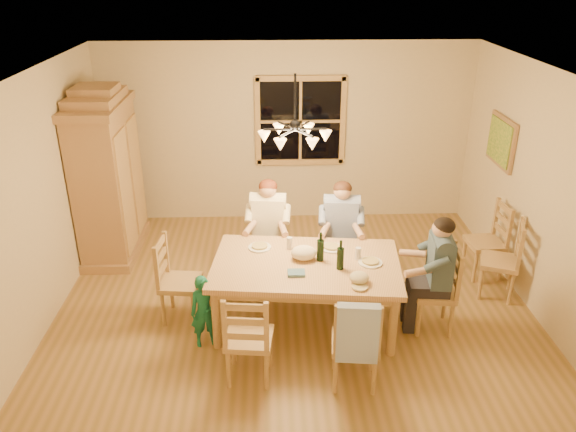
{
  "coord_description": "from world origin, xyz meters",
  "views": [
    {
      "loc": [
        -0.28,
        -5.64,
        3.73
      ],
      "look_at": [
        -0.07,
        0.1,
        1.1
      ],
      "focal_mm": 35.0,
      "sensor_mm": 36.0,
      "label": 1
    }
  ],
  "objects_px": {
    "dining_table": "(306,271)",
    "adult_slate_man": "(438,261)",
    "chair_near_left": "(249,351)",
    "child": "(204,311)",
    "armoire": "(108,180)",
    "chair_spare_front": "(497,273)",
    "wine_bottle_b": "(340,255)",
    "chair_end_right": "(433,304)",
    "chair_far_left": "(269,256)",
    "adult_woman": "(268,218)",
    "chandelier": "(295,134)",
    "chair_near_right": "(354,356)",
    "chair_end_left": "(182,294)",
    "chair_spare_back": "(483,253)",
    "wine_bottle_a": "(320,247)",
    "adult_plaid_man": "(341,220)",
    "chair_far_right": "(340,258)"
  },
  "relations": [
    {
      "from": "chair_far_left",
      "to": "chair_near_left",
      "type": "relative_size",
      "value": 1.0
    },
    {
      "from": "chair_end_left",
      "to": "wine_bottle_b",
      "type": "bearing_deg",
      "value": 86.79
    },
    {
      "from": "wine_bottle_b",
      "to": "chair_spare_back",
      "type": "bearing_deg",
      "value": 28.99
    },
    {
      "from": "chandelier",
      "to": "chair_spare_front",
      "type": "distance_m",
      "value": 3.03
    },
    {
      "from": "armoire",
      "to": "chair_spare_back",
      "type": "relative_size",
      "value": 2.32
    },
    {
      "from": "dining_table",
      "to": "chair_spare_front",
      "type": "relative_size",
      "value": 2.15
    },
    {
      "from": "chair_far_left",
      "to": "adult_slate_man",
      "type": "xyz_separation_m",
      "value": [
        1.79,
        -1.14,
        0.54
      ]
    },
    {
      "from": "dining_table",
      "to": "adult_slate_man",
      "type": "distance_m",
      "value": 1.41
    },
    {
      "from": "child",
      "to": "chair_end_left",
      "type": "bearing_deg",
      "value": 106.02
    },
    {
      "from": "chair_far_right",
      "to": "adult_plaid_man",
      "type": "relative_size",
      "value": 1.13
    },
    {
      "from": "dining_table",
      "to": "chair_far_right",
      "type": "xyz_separation_m",
      "value": [
        0.49,
        0.9,
        -0.36
      ]
    },
    {
      "from": "wine_bottle_a",
      "to": "adult_plaid_man",
      "type": "bearing_deg",
      "value": 68.72
    },
    {
      "from": "chair_end_right",
      "to": "adult_woman",
      "type": "bearing_deg",
      "value": 63.43
    },
    {
      "from": "chair_far_right",
      "to": "chair_spare_back",
      "type": "bearing_deg",
      "value": -172.04
    },
    {
      "from": "chair_end_left",
      "to": "wine_bottle_b",
      "type": "distance_m",
      "value": 1.87
    },
    {
      "from": "adult_slate_man",
      "to": "chair_spare_back",
      "type": "relative_size",
      "value": 0.88
    },
    {
      "from": "child",
      "to": "dining_table",
      "type": "bearing_deg",
      "value": 2.52
    },
    {
      "from": "chair_far_left",
      "to": "adult_woman",
      "type": "relative_size",
      "value": 1.13
    },
    {
      "from": "chair_near_left",
      "to": "adult_plaid_man",
      "type": "relative_size",
      "value": 1.13
    },
    {
      "from": "chair_far_left",
      "to": "wine_bottle_a",
      "type": "distance_m",
      "value": 1.26
    },
    {
      "from": "armoire",
      "to": "chair_far_left",
      "type": "xyz_separation_m",
      "value": [
        2.13,
        -0.83,
        -0.75
      ]
    },
    {
      "from": "adult_slate_man",
      "to": "chair_spare_back",
      "type": "distance_m",
      "value": 1.56
    },
    {
      "from": "chair_near_right",
      "to": "chair_end_left",
      "type": "relative_size",
      "value": 1.0
    },
    {
      "from": "chair_near_left",
      "to": "wine_bottle_b",
      "type": "relative_size",
      "value": 3.0
    },
    {
      "from": "chair_near_left",
      "to": "adult_woman",
      "type": "relative_size",
      "value": 1.13
    },
    {
      "from": "dining_table",
      "to": "adult_slate_man",
      "type": "height_order",
      "value": "adult_slate_man"
    },
    {
      "from": "chair_far_left",
      "to": "wine_bottle_b",
      "type": "distance_m",
      "value": 1.49
    },
    {
      "from": "chair_end_right",
      "to": "chandelier",
      "type": "bearing_deg",
      "value": 76.53
    },
    {
      "from": "dining_table",
      "to": "chair_end_right",
      "type": "height_order",
      "value": "chair_end_right"
    },
    {
      "from": "chair_near_left",
      "to": "chair_spare_back",
      "type": "bearing_deg",
      "value": 38.28
    },
    {
      "from": "armoire",
      "to": "child",
      "type": "relative_size",
      "value": 2.84
    },
    {
      "from": "chair_far_left",
      "to": "chair_spare_front",
      "type": "bearing_deg",
      "value": 175.45
    },
    {
      "from": "wine_bottle_b",
      "to": "wine_bottle_a",
      "type": "bearing_deg",
      "value": 135.42
    },
    {
      "from": "wine_bottle_b",
      "to": "chair_spare_back",
      "type": "relative_size",
      "value": 0.33
    },
    {
      "from": "chair_end_left",
      "to": "wine_bottle_a",
      "type": "relative_size",
      "value": 3.0
    },
    {
      "from": "chair_near_left",
      "to": "adult_slate_man",
      "type": "bearing_deg",
      "value": 26.57
    },
    {
      "from": "adult_woman",
      "to": "chair_end_left",
      "type": "bearing_deg",
      "value": 46.74
    },
    {
      "from": "chair_near_left",
      "to": "child",
      "type": "height_order",
      "value": "chair_near_left"
    },
    {
      "from": "chair_end_right",
      "to": "wine_bottle_a",
      "type": "relative_size",
      "value": 3.0
    },
    {
      "from": "adult_slate_man",
      "to": "child",
      "type": "distance_m",
      "value": 2.51
    },
    {
      "from": "dining_table",
      "to": "chair_near_right",
      "type": "height_order",
      "value": "chair_near_right"
    },
    {
      "from": "armoire",
      "to": "dining_table",
      "type": "distance_m",
      "value": 3.14
    },
    {
      "from": "armoire",
      "to": "chair_spare_front",
      "type": "distance_m",
      "value": 5.11
    },
    {
      "from": "chair_far_left",
      "to": "child",
      "type": "relative_size",
      "value": 1.22
    },
    {
      "from": "chair_far_left",
      "to": "adult_woman",
      "type": "bearing_deg",
      "value": 5.94
    },
    {
      "from": "wine_bottle_b",
      "to": "chair_end_right",
      "type": "bearing_deg",
      "value": -0.51
    },
    {
      "from": "armoire",
      "to": "chair_near_left",
      "type": "bearing_deg",
      "value": -54.54
    },
    {
      "from": "chair_far_left",
      "to": "wine_bottle_b",
      "type": "xyz_separation_m",
      "value": [
        0.75,
        -1.13,
        0.62
      ]
    },
    {
      "from": "adult_plaid_man",
      "to": "chair_end_left",
      "type": "bearing_deg",
      "value": 27.98
    },
    {
      "from": "adult_plaid_man",
      "to": "chair_spare_back",
      "type": "distance_m",
      "value": 1.93
    }
  ]
}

